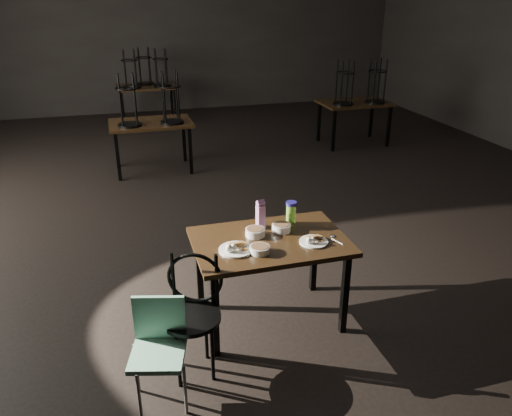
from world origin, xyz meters
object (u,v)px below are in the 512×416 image
object	(u,v)px
juice_carton	(261,215)
water_bottle	(291,213)
main_table	(270,248)
bentwood_chair	(193,306)
school_chair	(159,343)

from	to	relation	value
juice_carton	water_bottle	bearing A→B (deg)	-0.28
water_bottle	main_table	bearing A→B (deg)	-138.52
bentwood_chair	school_chair	xyz separation A→B (m)	(-0.27, -0.24, -0.08)
main_table	bentwood_chair	xyz separation A→B (m)	(-0.69, -0.39, -0.15)
juice_carton	water_bottle	world-z (taller)	juice_carton
juice_carton	school_chair	distance (m)	1.34
water_bottle	bentwood_chair	size ratio (longest dim) A/B	0.23
juice_carton	bentwood_chair	distance (m)	0.97
main_table	bentwood_chair	distance (m)	0.80
main_table	water_bottle	size ratio (longest dim) A/B	6.04
school_chair	main_table	bearing A→B (deg)	48.49
juice_carton	school_chair	bearing A→B (deg)	-137.83
water_bottle	bentwood_chair	distance (m)	1.17
water_bottle	school_chair	bearing A→B (deg)	-144.75
bentwood_chair	school_chair	distance (m)	0.37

